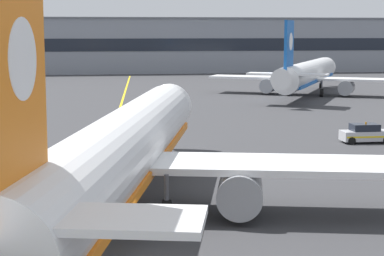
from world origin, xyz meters
name	(u,v)px	position (x,y,z in m)	size (l,w,h in m)	color
taxiway_centreline	(108,145)	(0.00, 30.00, 0.00)	(0.30, 180.00, 0.01)	yellow
airliner_foreground	(121,151)	(0.16, 7.96, 3.37)	(32.24, 41.01, 11.65)	white
airliner_background	(307,74)	(30.61, 71.16, 3.16)	(28.74, 35.90, 10.94)	white
service_car_nearest	(365,134)	(22.01, 28.29, 0.77)	(4.22, 2.03, 1.79)	#B7B7BC
safety_cone_by_nose_gear	(132,155)	(1.60, 23.85, 0.26)	(0.44, 0.44, 0.55)	orange
terminal_building	(141,45)	(10.21, 131.41, 6.32)	(167.33, 12.40, 12.63)	gray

